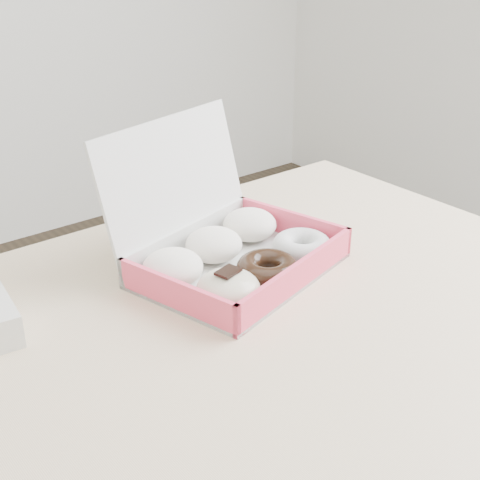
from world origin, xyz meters
TOP-DOWN VIEW (x-y plane):
  - table at (0.00, 0.00)m, footprint 1.20×0.80m
  - donut_box at (0.14, 0.14)m, footprint 0.34×0.32m

SIDE VIEW (x-z plane):
  - table at x=0.00m, z-range 0.30..1.05m
  - donut_box at x=0.14m, z-range 0.68..0.89m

